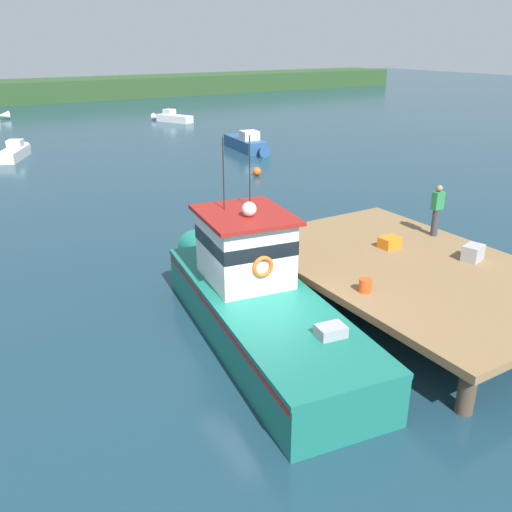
{
  "coord_description": "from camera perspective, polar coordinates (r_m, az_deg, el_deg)",
  "views": [
    {
      "loc": [
        -6.04,
        -9.56,
        6.99
      ],
      "look_at": [
        1.2,
        2.3,
        1.4
      ],
      "focal_mm": 37.99,
      "sensor_mm": 36.0,
      "label": 1
    }
  ],
  "objects": [
    {
      "name": "ground_plane",
      "position": [
        13.29,
        0.75,
        -9.8
      ],
      "size": [
        200.0,
        200.0,
        0.0
      ],
      "primitive_type": "plane",
      "color": "#193847"
    },
    {
      "name": "dock",
      "position": [
        15.62,
        15.87,
        -1.23
      ],
      "size": [
        6.0,
        9.0,
        1.2
      ],
      "color": "#4C3D2D",
      "rests_on": "ground"
    },
    {
      "name": "main_fishing_boat",
      "position": [
        13.57,
        -0.14,
        -4.23
      ],
      "size": [
        3.66,
        9.96,
        4.8
      ],
      "color": "#196B5B",
      "rests_on": "ground"
    },
    {
      "name": "crate_stack_near_edge",
      "position": [
        16.58,
        13.88,
        1.41
      ],
      "size": [
        0.63,
        0.48,
        0.32
      ],
      "primitive_type": "cube",
      "rotation": [
        0.0,
        0.0,
        0.07
      ],
      "color": "orange",
      "rests_on": "dock"
    },
    {
      "name": "crate_single_by_cleat",
      "position": [
        16.31,
        21.88,
        0.31
      ],
      "size": [
        0.7,
        0.58,
        0.45
      ],
      "primitive_type": "cube",
      "rotation": [
        0.0,
        0.0,
        0.27
      ],
      "color": "#9E9EA3",
      "rests_on": "dock"
    },
    {
      "name": "bait_bucket",
      "position": [
        13.54,
        11.44,
        -3.06
      ],
      "size": [
        0.32,
        0.32,
        0.34
      ],
      "primitive_type": "cylinder",
      "color": "#E04C19",
      "rests_on": "dock"
    },
    {
      "name": "deckhand_by_the_boat",
      "position": [
        17.8,
        18.5,
        4.69
      ],
      "size": [
        0.36,
        0.22,
        1.63
      ],
      "color": "#383842",
      "rests_on": "dock"
    },
    {
      "name": "moored_boat_near_channel",
      "position": [
        50.97,
        -8.83,
        14.2
      ],
      "size": [
        2.66,
        4.25,
        1.1
      ],
      "color": "silver",
      "rests_on": "ground"
    },
    {
      "name": "moored_boat_far_left",
      "position": [
        37.03,
        -0.94,
        11.76
      ],
      "size": [
        1.81,
        5.4,
        1.35
      ],
      "color": "#285184",
      "rests_on": "ground"
    },
    {
      "name": "moored_boat_mid_harbor",
      "position": [
        37.79,
        -24.04,
        9.97
      ],
      "size": [
        2.64,
        4.23,
        1.09
      ],
      "color": "silver",
      "rests_on": "ground"
    },
    {
      "name": "mooring_buoy_spare_mooring",
      "position": [
        30.01,
        0.09,
        8.89
      ],
      "size": [
        0.46,
        0.46,
        0.46
      ],
      "primitive_type": "sphere",
      "color": "#EA5B19",
      "rests_on": "ground"
    }
  ]
}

